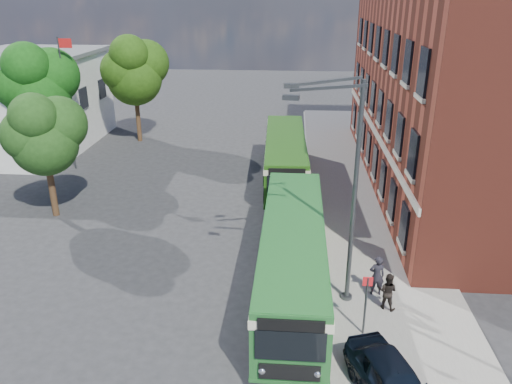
# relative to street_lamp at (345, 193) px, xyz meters

# --- Properties ---
(ground) EXTENTS (120.00, 120.00, 0.00)m
(ground) POSITION_rel_street_lamp_xyz_m (-4.84, 2.00, -4.79)
(ground) COLOR #28282B
(ground) RESTS_ON ground
(pavement) EXTENTS (6.00, 48.00, 0.15)m
(pavement) POSITION_rel_street_lamp_xyz_m (2.16, 10.00, -4.72)
(pavement) COLOR gray
(pavement) RESTS_ON ground
(kerb_line) EXTENTS (0.12, 48.00, 0.01)m
(kerb_line) POSITION_rel_street_lamp_xyz_m (-0.89, 10.00, -4.79)
(kerb_line) COLOR beige
(kerb_line) RESTS_ON ground
(brick_office) EXTENTS (12.10, 26.00, 14.20)m
(brick_office) POSITION_rel_street_lamp_xyz_m (9.16, 14.00, 2.18)
(brick_office) COLOR maroon
(brick_office) RESTS_ON ground
(white_building) EXTENTS (9.40, 13.40, 7.30)m
(white_building) POSITION_rel_street_lamp_xyz_m (-22.84, 20.00, -1.13)
(white_building) COLOR silver
(white_building) RESTS_ON ground
(flagpole) EXTENTS (0.95, 0.10, 9.00)m
(flagpole) POSITION_rel_street_lamp_xyz_m (-17.29, 15.00, 0.15)
(flagpole) COLOR #373A3C
(flagpole) RESTS_ON ground
(street_lamp) EXTENTS (2.96, 2.38, 9.00)m
(street_lamp) POSITION_rel_street_lamp_xyz_m (0.00, 0.00, 0.00)
(street_lamp) COLOR #373A3C
(street_lamp) RESTS_ON ground
(bus_stop_sign) EXTENTS (0.35, 0.08, 2.52)m
(bus_stop_sign) POSITION_rel_street_lamp_xyz_m (0.76, -2.20, -3.28)
(bus_stop_sign) COLOR #373A3C
(bus_stop_sign) RESTS_ON ground
(bus_front) EXTENTS (2.69, 12.44, 3.02)m
(bus_front) POSITION_rel_street_lamp_xyz_m (-1.87, 0.80, -2.96)
(bus_front) COLOR #226127
(bus_front) RESTS_ON ground
(bus_rear) EXTENTS (2.96, 11.84, 3.02)m
(bus_rear) POSITION_rel_street_lamp_xyz_m (-2.46, 13.73, -2.96)
(bus_rear) COLOR #235214
(bus_rear) RESTS_ON ground
(parked_car) EXTENTS (2.94, 4.49, 1.42)m
(parked_car) POSITION_rel_street_lamp_xyz_m (1.20, -5.46, -3.93)
(parked_car) COLOR black
(parked_car) RESTS_ON pavement
(pedestrian_a) EXTENTS (0.67, 0.46, 1.75)m
(pedestrian_a) POSITION_rel_street_lamp_xyz_m (1.57, 0.40, -3.76)
(pedestrian_a) COLOR black
(pedestrian_a) RESTS_ON pavement
(pedestrian_b) EXTENTS (0.92, 0.84, 1.53)m
(pedestrian_b) POSITION_rel_street_lamp_xyz_m (1.86, -0.55, -3.87)
(pedestrian_b) COLOR black
(pedestrian_b) RESTS_ON pavement
(tree_left) EXTENTS (4.17, 3.97, 7.05)m
(tree_left) POSITION_rel_street_lamp_xyz_m (-15.17, 7.21, -0.01)
(tree_left) COLOR #3A2515
(tree_left) RESTS_ON ground
(tree_mid) EXTENTS (5.20, 4.95, 8.78)m
(tree_mid) POSITION_rel_street_lamp_xyz_m (-19.25, 14.99, 1.17)
(tree_mid) COLOR #3A2515
(tree_mid) RESTS_ON ground
(tree_right) EXTENTS (5.14, 4.89, 8.68)m
(tree_right) POSITION_rel_street_lamp_xyz_m (-14.73, 22.10, 1.10)
(tree_right) COLOR #3A2515
(tree_right) RESTS_ON ground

